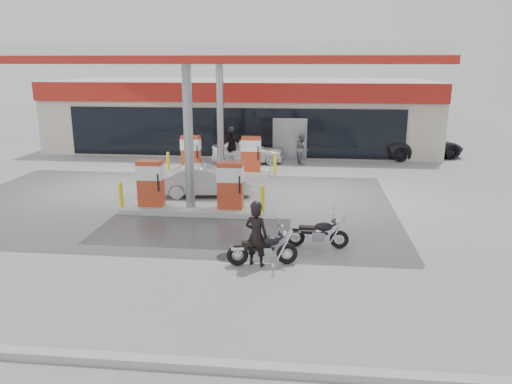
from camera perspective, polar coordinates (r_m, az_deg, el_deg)
ground at (r=15.71m, az=-9.12°, el=-4.34°), size 90.00×90.00×0.00m
wet_patch at (r=15.59m, az=-7.34°, el=-4.42°), size 6.00×3.00×0.00m
drain_cover at (r=13.46m, az=-3.05°, el=-7.45°), size 0.70×0.70×0.01m
kerb at (r=9.73m, az=-20.38°, el=-17.23°), size 28.00×0.25×0.15m
store_building at (r=30.66m, az=-1.43°, el=8.95°), size 22.00×8.22×4.00m
canopy at (r=19.73m, az=-5.86°, el=15.19°), size 16.00×10.02×5.51m
pump_island_near at (r=17.36m, az=-7.51°, el=0.01°), size 5.14×1.30×1.78m
pump_island_far at (r=23.09m, az=-4.03°, el=3.76°), size 5.14×1.30×1.78m
main_motorcycle at (r=12.84m, az=0.88°, el=-6.58°), size 1.82×0.70×0.94m
biker_main at (r=12.68m, az=0.03°, el=-4.97°), size 0.67×0.53×1.62m
parked_motorcycle at (r=14.11m, az=7.14°, el=-4.77°), size 1.76×0.67×0.90m
sedan_white at (r=25.72m, az=-0.96°, el=4.74°), size 3.80×1.80×1.25m
attendant at (r=25.47m, az=5.25°, el=4.94°), size 0.83×0.92×1.57m
hatchback_silver at (r=19.45m, az=-5.77°, el=1.28°), size 3.70×1.78×1.17m
parked_car_left at (r=29.89m, az=-10.56°, el=5.98°), size 4.75×2.22×1.34m
parked_car_right at (r=28.63m, az=18.19°, el=5.08°), size 5.17×3.63×1.31m
biker_walking at (r=25.16m, az=-2.81°, el=5.15°), size 1.15×0.90×1.81m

